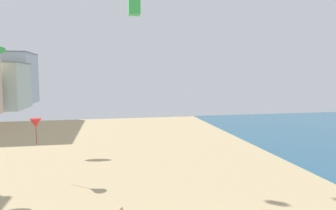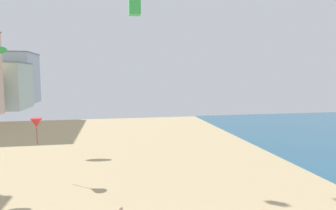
% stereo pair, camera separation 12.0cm
% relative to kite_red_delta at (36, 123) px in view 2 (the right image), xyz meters
% --- Properties ---
extents(boardwalk_hotel_furthest, '(13.57, 16.09, 17.02)m').
position_rel_kite_red_delta_xyz_m(boardwalk_hotel_furthest, '(-25.42, 78.48, 3.50)').
color(boardwalk_hotel_furthest, '#ADB7C1').
rests_on(boardwalk_hotel_furthest, ground).
extents(kite_red_delta, '(1.03, 1.03, 2.33)m').
position_rel_kite_red_delta_xyz_m(kite_red_delta, '(0.00, 0.00, 0.00)').
color(kite_red_delta, red).
extents(kite_green_box_2, '(1.01, 1.01, 1.59)m').
position_rel_kite_red_delta_xyz_m(kite_green_box_2, '(8.88, -1.27, 10.41)').
color(kite_green_box_2, green).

